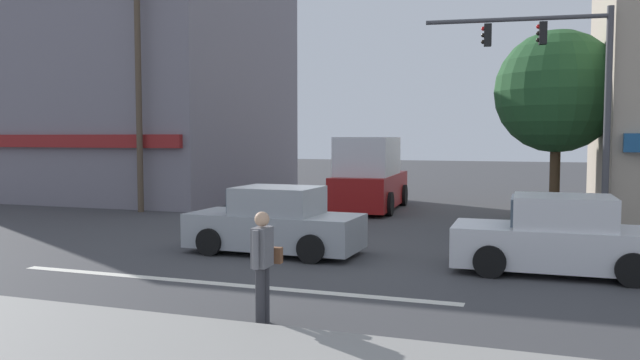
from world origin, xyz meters
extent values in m
plane|color=#3D3D3F|center=(0.00, 0.00, 0.00)|extent=(120.00, 120.00, 0.00)
cube|color=silver|center=(0.00, -3.50, 0.00)|extent=(9.00, 0.24, 0.01)
cube|color=slate|center=(-12.65, 11.40, 4.99)|extent=(12.70, 10.74, 9.98)
cube|color=maroon|center=(-12.65, 5.94, 2.60)|extent=(12.06, 0.24, 0.50)
cylinder|color=#4C3823|center=(6.13, 7.49, 1.37)|extent=(0.32, 0.32, 2.74)
sphere|color=#235128|center=(6.13, 7.49, 4.20)|extent=(3.88, 3.88, 3.88)
cylinder|color=brown|center=(-8.18, 5.64, 4.46)|extent=(0.22, 0.22, 8.92)
cylinder|color=#47474C|center=(7.33, 4.48, 3.10)|extent=(0.18, 0.18, 6.20)
cylinder|color=#47474C|center=(4.94, 4.22, 5.95)|extent=(4.78, 0.64, 0.12)
cube|color=black|center=(5.66, 4.30, 5.55)|extent=(0.22, 0.26, 0.60)
sphere|color=red|center=(5.54, 4.28, 5.73)|extent=(0.12, 0.12, 0.12)
sphere|color=black|center=(5.54, 4.28, 5.55)|extent=(0.12, 0.12, 0.12)
sphere|color=black|center=(5.54, 4.28, 5.37)|extent=(0.12, 0.12, 0.12)
cube|color=black|center=(4.22, 4.14, 5.55)|extent=(0.22, 0.26, 0.60)
sphere|color=red|center=(4.10, 4.13, 5.73)|extent=(0.12, 0.12, 0.12)
sphere|color=black|center=(4.10, 4.13, 5.55)|extent=(0.12, 0.12, 0.12)
sphere|color=black|center=(4.10, 4.13, 5.37)|extent=(0.12, 0.12, 0.12)
cube|color=#999EA3|center=(-0.27, -0.27, 0.54)|extent=(4.15, 1.82, 0.80)
cube|color=#999EA3|center=(-0.17, -0.27, 1.26)|extent=(1.95, 1.62, 0.64)
cube|color=#475666|center=(-1.14, -0.25, 1.26)|extent=(0.10, 1.44, 0.54)
cylinder|color=black|center=(-1.57, -1.08, 0.32)|extent=(0.65, 0.20, 0.64)
cylinder|color=black|center=(-1.52, 0.62, 0.32)|extent=(0.65, 0.20, 0.64)
cylinder|color=black|center=(0.97, -1.16, 0.32)|extent=(0.65, 0.20, 0.64)
cylinder|color=black|center=(1.02, 0.54, 0.32)|extent=(0.65, 0.20, 0.64)
cube|color=maroon|center=(-0.37, 9.17, 0.75)|extent=(2.32, 5.70, 1.20)
cube|color=silver|center=(-0.33, 8.62, 2.05)|extent=(2.09, 3.50, 1.40)
cube|color=#475666|center=(-0.43, 10.33, 2.05)|extent=(1.75, 0.16, 1.19)
cylinder|color=black|center=(-1.46, 10.84, 0.42)|extent=(0.29, 0.85, 0.84)
cylinder|color=black|center=(0.53, 10.96, 0.42)|extent=(0.29, 0.85, 0.84)
cylinder|color=black|center=(-1.27, 7.38, 0.42)|extent=(0.29, 0.85, 0.84)
cylinder|color=black|center=(0.73, 7.49, 0.42)|extent=(0.29, 0.85, 0.84)
cube|color=silver|center=(6.00, -0.43, 0.54)|extent=(4.13, 1.77, 0.80)
cube|color=silver|center=(6.10, -0.43, 1.26)|extent=(1.93, 1.59, 0.64)
cube|color=#475666|center=(5.13, -0.45, 1.26)|extent=(0.08, 1.44, 0.54)
cylinder|color=black|center=(4.74, -1.30, 0.32)|extent=(0.64, 0.19, 0.64)
cylinder|color=black|center=(4.71, 0.40, 0.32)|extent=(0.64, 0.19, 0.64)
cylinder|color=black|center=(7.28, -1.26, 0.32)|extent=(0.64, 0.19, 0.64)
cylinder|color=black|center=(7.25, 0.44, 0.32)|extent=(0.64, 0.19, 0.64)
cylinder|color=#333338|center=(1.82, -5.65, 0.43)|extent=(0.14, 0.14, 0.86)
cylinder|color=#333338|center=(1.81, -5.47, 0.43)|extent=(0.14, 0.14, 0.86)
cube|color=slate|center=(1.81, -5.56, 1.15)|extent=(0.23, 0.37, 0.58)
sphere|color=tan|center=(1.81, -5.56, 1.56)|extent=(0.22, 0.22, 0.22)
cylinder|color=slate|center=(1.82, -5.80, 1.15)|extent=(0.09, 0.09, 0.56)
cylinder|color=slate|center=(1.81, -5.32, 1.15)|extent=(0.09, 0.09, 0.56)
cube|color=brown|center=(1.84, -5.24, 0.98)|extent=(0.28, 0.13, 0.24)
camera|label=1|loc=(5.56, -13.77, 2.75)|focal=35.00mm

